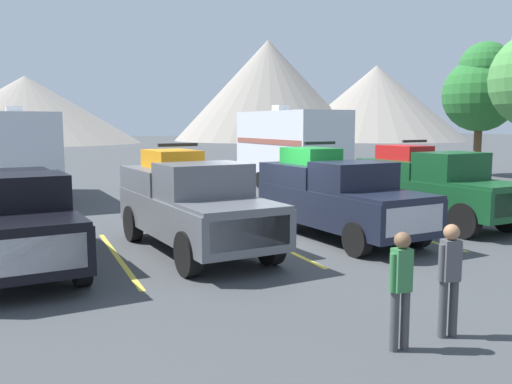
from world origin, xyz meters
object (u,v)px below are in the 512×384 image
object	(u,v)px
pickup_truck_c	(336,195)
pickup_truck_d	(432,185)
pickup_truck_b	(191,201)
camper_trailer_a	(18,151)
person_b	(401,283)
camper_trailer_b	(290,145)
person_a	(450,273)
pickup_truck_a	(14,216)

from	to	relation	value
pickup_truck_c	pickup_truck_d	size ratio (longest dim) A/B	1.01
pickup_truck_b	pickup_truck_c	distance (m)	4.00
camper_trailer_a	person_b	world-z (taller)	camper_trailer_a
pickup_truck_b	camper_trailer_b	xyz separation A→B (m)	(7.93, 10.36, 0.87)
pickup_truck_c	pickup_truck_b	bearing A→B (deg)	178.98
pickup_truck_b	person_b	distance (m)	6.86
pickup_truck_c	person_a	world-z (taller)	pickup_truck_c
person_a	camper_trailer_a	bearing A→B (deg)	107.70
pickup_truck_c	camper_trailer_a	xyz separation A→B (m)	(-7.81, 10.94, 0.83)
pickup_truck_b	pickup_truck_c	bearing A→B (deg)	-1.02
pickup_truck_b	pickup_truck_d	bearing A→B (deg)	3.30
pickup_truck_d	pickup_truck_a	bearing A→B (deg)	-178.11
camper_trailer_b	person_b	size ratio (longest dim) A/B	4.74
pickup_truck_b	camper_trailer_b	world-z (taller)	camper_trailer_b
person_b	camper_trailer_b	bearing A→B (deg)	67.63
person_b	pickup_truck_d	bearing A→B (deg)	46.60
camper_trailer_b	person_b	distance (m)	18.58
pickup_truck_c	person_b	size ratio (longest dim) A/B	3.39
pickup_truck_b	camper_trailer_b	bearing A→B (deg)	52.56
person_a	pickup_truck_d	bearing A→B (deg)	50.33
camper_trailer_b	camper_trailer_a	bearing A→B (deg)	177.51
pickup_truck_c	camper_trailer_a	distance (m)	13.46
pickup_truck_d	pickup_truck_b	bearing A→B (deg)	-176.70
pickup_truck_b	camper_trailer_a	xyz separation A→B (m)	(-3.81, 10.87, 0.79)
pickup_truck_c	pickup_truck_d	xyz separation A→B (m)	(3.72, 0.52, 0.04)
pickup_truck_d	camper_trailer_a	xyz separation A→B (m)	(-11.53, 10.42, 0.78)
person_a	person_b	bearing A→B (deg)	-173.71
person_a	person_b	distance (m)	0.93
pickup_truck_a	pickup_truck_b	xyz separation A→B (m)	(3.89, -0.06, 0.09)
pickup_truck_c	pickup_truck_d	world-z (taller)	pickup_truck_c
pickup_truck_a	camper_trailer_a	world-z (taller)	camper_trailer_a
pickup_truck_c	person_b	world-z (taller)	pickup_truck_c
pickup_truck_b	person_a	world-z (taller)	pickup_truck_b
camper_trailer_b	pickup_truck_d	bearing A→B (deg)	-91.21
camper_trailer_b	pickup_truck_c	bearing A→B (deg)	-110.65
pickup_truck_d	camper_trailer_b	bearing A→B (deg)	88.79
person_b	pickup_truck_a	bearing A→B (deg)	124.75
person_b	camper_trailer_a	bearing A→B (deg)	104.83
camper_trailer_a	person_a	distance (m)	18.46
camper_trailer_a	person_a	size ratio (longest dim) A/B	5.19
camper_trailer_b	person_a	xyz separation A→B (m)	(-6.13, -17.05, -1.11)
camper_trailer_b	person_b	bearing A→B (deg)	-112.37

